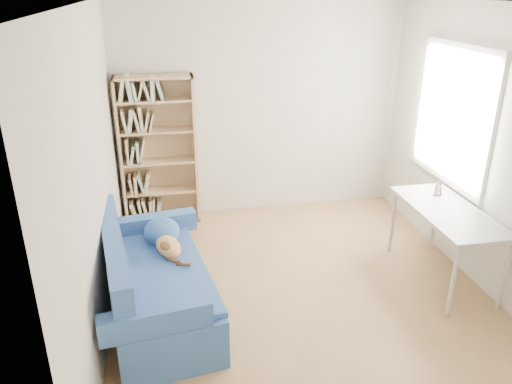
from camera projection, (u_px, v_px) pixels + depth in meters
ground at (300, 291)px, 4.80m from camera, size 4.00×4.00×0.00m
room_shell at (317, 125)px, 4.21m from camera, size 3.54×4.04×2.62m
sofa at (153, 283)px, 4.36m from camera, size 1.06×1.83×0.85m
bookshelf at (159, 157)px, 5.93m from camera, size 0.89×0.28×1.79m
desk at (448, 216)px, 4.76m from camera, size 0.59×1.30×0.75m
pen_cup at (438, 190)px, 5.04m from camera, size 0.08×0.08×0.15m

